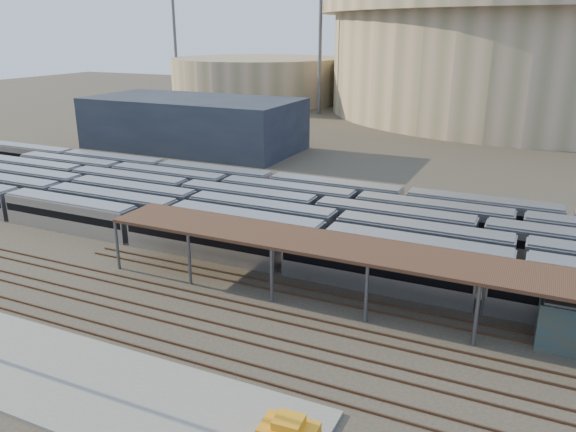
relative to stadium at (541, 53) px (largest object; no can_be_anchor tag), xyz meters
The scene contains 11 objects.
ground 143.17m from the stadium, 100.12° to the right, with size 420.00×420.00×0.00m, color #383026.
apron 158.72m from the stadium, 100.95° to the right, with size 50.00×9.00×0.20m, color gray.
subway_trains 124.35m from the stadium, 100.29° to the right, with size 131.01×23.90×3.60m.
inspection_shed 136.52m from the stadium, 91.26° to the right, with size 60.30×6.00×5.30m.
empty_tracks 148.05m from the stadium, 99.78° to the right, with size 170.00×9.62×0.18m.
stadium is the anchor object (origin of this frame).
secondary_arena 86.11m from the stadium, behind, with size 56.00×56.00×14.00m, color tan.
service_building 104.67m from the stadium, 125.22° to the right, with size 42.00×20.00×10.00m, color #1E232D.
floodlight_0 62.79m from the stadium, 151.39° to the right, with size 4.00×1.00×38.40m.
floodlight_1 111.88m from the stadium, 169.70° to the right, with size 4.00×1.00×38.40m.
floodlight_3 40.53m from the stadium, 150.26° to the left, with size 4.00×1.00×38.40m.
Camera 1 is at (29.20, -38.63, 22.89)m, focal length 35.00 mm.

